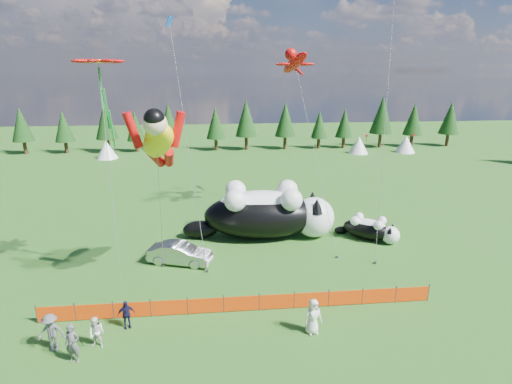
# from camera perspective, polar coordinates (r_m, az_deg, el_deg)

# --- Properties ---
(ground) EXTENTS (160.00, 160.00, 0.00)m
(ground) POSITION_cam_1_polar(r_m,az_deg,el_deg) (26.08, -2.51, -13.03)
(ground) COLOR #0F3C0B
(ground) RESTS_ON ground
(safety_fence) EXTENTS (22.06, 0.06, 1.10)m
(safety_fence) POSITION_cam_1_polar(r_m,az_deg,el_deg) (23.26, -2.08, -15.63)
(safety_fence) COLOR #262626
(safety_fence) RESTS_ON ground
(tree_line) EXTENTS (90.00, 4.00, 8.00)m
(tree_line) POSITION_cam_1_polar(r_m,az_deg,el_deg) (68.17, -4.76, 9.29)
(tree_line) COLOR black
(tree_line) RESTS_ON ground
(festival_tents) EXTENTS (50.00, 3.20, 2.80)m
(festival_tents) POSITION_cam_1_polar(r_m,az_deg,el_deg) (64.78, 5.22, 6.55)
(festival_tents) COLOR white
(festival_tents) RESTS_ON ground
(cat_large) EXTENTS (12.28, 4.84, 4.43)m
(cat_large) POSITION_cam_1_polar(r_m,az_deg,el_deg) (32.14, 1.68, -2.91)
(cat_large) COLOR black
(cat_large) RESTS_ON ground
(cat_small) EXTENTS (4.57, 3.84, 1.91)m
(cat_small) POSITION_cam_1_polar(r_m,az_deg,el_deg) (33.32, 15.99, -5.06)
(cat_small) COLOR black
(cat_small) RESTS_ON ground
(car) EXTENTS (4.77, 2.82, 1.48)m
(car) POSITION_cam_1_polar(r_m,az_deg,el_deg) (28.80, -10.79, -8.61)
(car) COLOR #A8A9AD
(car) RESTS_ON ground
(spectator_a) EXTENTS (0.81, 0.62, 1.97)m
(spectator_a) POSITION_cam_1_polar(r_m,az_deg,el_deg) (21.40, -24.76, -19.05)
(spectator_a) COLOR #4F4F54
(spectator_a) RESTS_ON ground
(spectator_b) EXTENTS (0.91, 0.69, 1.66)m
(spectator_b) POSITION_cam_1_polar(r_m,az_deg,el_deg) (21.95, -21.82, -18.17)
(spectator_b) COLOR silver
(spectator_b) RESTS_ON ground
(spectator_c) EXTENTS (1.02, 0.74, 1.57)m
(spectator_c) POSITION_cam_1_polar(r_m,az_deg,el_deg) (22.90, -18.06, -16.29)
(spectator_c) COLOR black
(spectator_c) RESTS_ON ground
(spectator_d) EXTENTS (1.28, 0.67, 1.98)m
(spectator_d) POSITION_cam_1_polar(r_m,az_deg,el_deg) (22.54, -27.21, -17.44)
(spectator_d) COLOR #4F4F54
(spectator_d) RESTS_ON ground
(spectator_e) EXTENTS (1.04, 0.79, 1.93)m
(spectator_e) POSITION_cam_1_polar(r_m,az_deg,el_deg) (21.60, 8.15, -17.19)
(spectator_e) COLOR silver
(spectator_e) RESTS_ON ground
(superhero_kite) EXTENTS (6.12, 6.38, 11.62)m
(superhero_kite) POSITION_cam_1_polar(r_m,az_deg,el_deg) (23.44, -13.83, 6.99)
(superhero_kite) COLOR yellow
(superhero_kite) RESTS_ON ground
(gecko_kite) EXTENTS (4.44, 13.14, 16.67)m
(gecko_kite) POSITION_cam_1_polar(r_m,az_deg,el_deg) (35.87, 5.57, 17.87)
(gecko_kite) COLOR #BB090A
(gecko_kite) RESTS_ON ground
(flower_kite) EXTENTS (3.16, 4.83, 13.76)m
(flower_kite) POSITION_cam_1_polar(r_m,az_deg,el_deg) (24.09, -21.59, 16.58)
(flower_kite) COLOR #BB090A
(flower_kite) RESTS_ON ground
(diamond_kite_a) EXTENTS (2.33, 5.14, 17.05)m
(diamond_kite_a) POSITION_cam_1_polar(r_m,az_deg,el_deg) (28.85, -11.94, 20.63)
(diamond_kite_a) COLOR blue
(diamond_kite_a) RESTS_ON ground
(diamond_kite_b) EXTENTS (3.64, 8.48, 21.05)m
(diamond_kite_b) POSITION_cam_1_polar(r_m,az_deg,el_deg) (35.12, 19.10, 24.12)
(diamond_kite_b) COLOR #0DA58C
(diamond_kite_b) RESTS_ON ground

